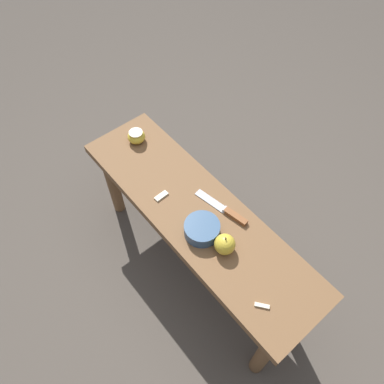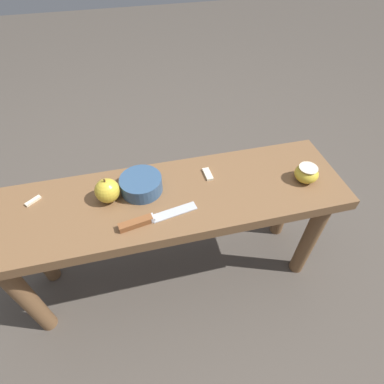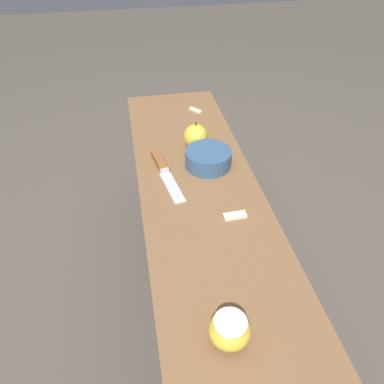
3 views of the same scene
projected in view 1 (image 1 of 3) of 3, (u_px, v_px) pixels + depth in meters
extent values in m
plane|color=#4C443D|center=(196.00, 264.00, 1.89)|extent=(8.00, 8.00, 0.00)
cube|color=brown|center=(197.00, 214.00, 1.49)|extent=(1.18, 0.33, 0.04)
cylinder|color=brown|center=(301.00, 318.00, 1.50)|extent=(0.06, 0.06, 0.46)
cylinder|color=brown|center=(147.00, 162.00, 1.97)|extent=(0.06, 0.06, 0.46)
cylinder|color=brown|center=(264.00, 354.00, 1.43)|extent=(0.06, 0.06, 0.46)
cylinder|color=brown|center=(113.00, 183.00, 1.89)|extent=(0.06, 0.06, 0.46)
cube|color=#B7BABF|center=(211.00, 201.00, 1.50)|extent=(0.15, 0.06, 0.00)
cube|color=#B7BABF|center=(225.00, 210.00, 1.47)|extent=(0.02, 0.03, 0.02)
cube|color=brown|center=(236.00, 217.00, 1.45)|extent=(0.10, 0.04, 0.02)
sphere|color=gold|center=(225.00, 244.00, 1.35)|extent=(0.08, 0.08, 0.08)
cylinder|color=#4C3319|center=(226.00, 239.00, 1.32)|extent=(0.01, 0.01, 0.01)
ellipsoid|color=gold|center=(136.00, 137.00, 1.67)|extent=(0.08, 0.08, 0.06)
cylinder|color=beige|center=(136.00, 132.00, 1.65)|extent=(0.06, 0.06, 0.00)
cube|color=beige|center=(262.00, 306.00, 1.26)|extent=(0.05, 0.04, 0.01)
cube|color=beige|center=(161.00, 196.00, 1.52)|extent=(0.03, 0.06, 0.01)
cylinder|color=#335175|center=(202.00, 229.00, 1.40)|extent=(0.14, 0.14, 0.05)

